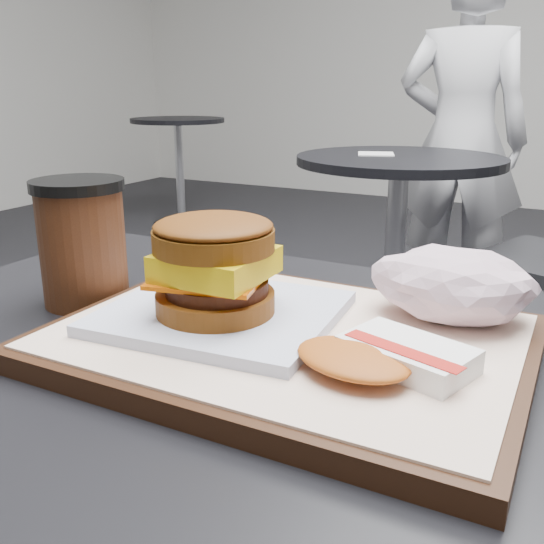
{
  "coord_description": "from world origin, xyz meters",
  "views": [
    {
      "loc": [
        0.22,
        -0.38,
        0.98
      ],
      "look_at": [
        0.0,
        0.04,
        0.83
      ],
      "focal_mm": 40.0,
      "sensor_mm": 36.0,
      "label": 1
    }
  ],
  "objects": [
    {
      "name": "bg_table_mid",
      "position": [
        -2.4,
        3.2,
        0.56
      ],
      "size": [
        0.66,
        0.66,
        0.75
      ],
      "color": "black",
      "rests_on": "ground"
    },
    {
      "name": "crumpled_wrapper",
      "position": [
        0.13,
        0.13,
        0.82
      ],
      "size": [
        0.14,
        0.11,
        0.06
      ],
      "primitive_type": null,
      "color": "silver",
      "rests_on": "serving_tray"
    },
    {
      "name": "breakfast_sandwich",
      "position": [
        -0.04,
        0.03,
        0.83
      ],
      "size": [
        0.2,
        0.19,
        0.09
      ],
      "color": "white",
      "rests_on": "serving_tray"
    },
    {
      "name": "neighbor_table",
      "position": [
        -0.35,
        1.65,
        0.55
      ],
      "size": [
        0.7,
        0.7,
        0.75
      ],
      "color": "black",
      "rests_on": "ground"
    },
    {
      "name": "serving_tray",
      "position": [
        0.02,
        0.04,
        0.78
      ],
      "size": [
        0.38,
        0.28,
        0.02
      ],
      "color": "black",
      "rests_on": "customer_table"
    },
    {
      "name": "napkin",
      "position": [
        -0.44,
        1.65,
        0.75
      ],
      "size": [
        0.15,
        0.15,
        0.0
      ],
      "primitive_type": "cube",
      "rotation": [
        0.0,
        0.0,
        0.34
      ],
      "color": "silver",
      "rests_on": "neighbor_table"
    },
    {
      "name": "hash_brown",
      "position": [
        0.11,
        0.0,
        0.8
      ],
      "size": [
        0.13,
        0.11,
        0.02
      ],
      "color": "white",
      "rests_on": "serving_tray"
    },
    {
      "name": "patron",
      "position": [
        -0.28,
        2.33,
        0.75
      ],
      "size": [
        0.57,
        0.4,
        1.5
      ],
      "primitive_type": "imported",
      "rotation": [
        0.0,
        0.0,
        3.22
      ],
      "color": "silver",
      "rests_on": "ground"
    },
    {
      "name": "coffee_cup",
      "position": [
        -0.22,
        0.05,
        0.84
      ],
      "size": [
        0.09,
        0.09,
        0.13
      ],
      "color": "#3D1D0E",
      "rests_on": "customer_table"
    }
  ]
}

